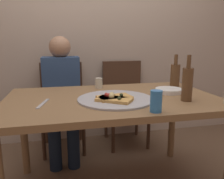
{
  "coord_description": "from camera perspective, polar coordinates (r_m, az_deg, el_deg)",
  "views": [
    {
      "loc": [
        -0.34,
        -1.5,
        1.13
      ],
      "look_at": [
        -0.0,
        0.02,
        0.79
      ],
      "focal_mm": 36.18,
      "sensor_mm": 36.0,
      "label": 1
    }
  ],
  "objects": [
    {
      "name": "pizza_slice_extra",
      "position": [
        1.44,
        0.52,
        -2.43
      ],
      "size": [
        0.25,
        0.23,
        0.05
      ],
      "color": "tan",
      "rests_on": "pizza_tray"
    },
    {
      "name": "dining_table",
      "position": [
        1.61,
        0.19,
        -4.63
      ],
      "size": [
        1.48,
        0.9,
        0.74
      ],
      "color": "olive",
      "rests_on": "ground_plane"
    },
    {
      "name": "beer_bottle",
      "position": [
        1.98,
        15.65,
        3.6
      ],
      "size": [
        0.08,
        0.08,
        0.28
      ],
      "color": "brown",
      "rests_on": "dining_table"
    },
    {
      "name": "chair_left",
      "position": [
        2.43,
        -12.42,
        -2.65
      ],
      "size": [
        0.44,
        0.44,
        0.9
      ],
      "rotation": [
        0.0,
        0.0,
        3.14
      ],
      "color": "#472D1E",
      "rests_on": "ground_plane"
    },
    {
      "name": "back_wall",
      "position": [
        2.61,
        -5.24,
        16.03
      ],
      "size": [
        6.0,
        0.1,
        2.6
      ],
      "primitive_type": "cube",
      "color": "#BCA893",
      "rests_on": "ground_plane"
    },
    {
      "name": "soda_can",
      "position": [
        1.27,
        11.07,
        -2.93
      ],
      "size": [
        0.07,
        0.07,
        0.12
      ],
      "primitive_type": "cylinder",
      "color": "#337AC1",
      "rests_on": "dining_table"
    },
    {
      "name": "wine_bottle",
      "position": [
        1.54,
        18.5,
        1.48
      ],
      "size": [
        0.07,
        0.07,
        0.3
      ],
      "color": "brown",
      "rests_on": "dining_table"
    },
    {
      "name": "pizza_slice_last",
      "position": [
        1.49,
        0.53,
        -1.92
      ],
      "size": [
        0.24,
        0.17,
        0.05
      ],
      "color": "tan",
      "rests_on": "pizza_tray"
    },
    {
      "name": "pizza_tray",
      "position": [
        1.51,
        0.82,
        -2.42
      ],
      "size": [
        0.51,
        0.51,
        0.01
      ],
      "primitive_type": "cylinder",
      "color": "#ADADB2",
      "rests_on": "dining_table"
    },
    {
      "name": "guest_in_sweater",
      "position": [
        2.25,
        -12.54,
        -0.48
      ],
      "size": [
        0.36,
        0.56,
        1.17
      ],
      "rotation": [
        0.0,
        0.0,
        3.14
      ],
      "color": "navy",
      "rests_on": "ground_plane"
    },
    {
      "name": "table_knife",
      "position": [
        1.48,
        -17.05,
        -3.41
      ],
      "size": [
        0.07,
        0.22,
        0.01
      ],
      "primitive_type": "cube",
      "rotation": [
        0.0,
        0.0,
        1.35
      ],
      "color": "#B7B7BC",
      "rests_on": "dining_table"
    },
    {
      "name": "plate_stack",
      "position": [
        1.77,
        14.13,
        -0.25
      ],
      "size": [
        0.2,
        0.2,
        0.03
      ],
      "primitive_type": "cylinder",
      "color": "white",
      "rests_on": "dining_table"
    },
    {
      "name": "tumbler_near",
      "position": [
        1.88,
        -3.35,
        1.63
      ],
      "size": [
        0.06,
        0.06,
        0.09
      ],
      "primitive_type": "cylinder",
      "color": "beige",
      "rests_on": "dining_table"
    },
    {
      "name": "chair_right",
      "position": [
        2.52,
        3.15,
        -1.85
      ],
      "size": [
        0.44,
        0.44,
        0.9
      ],
      "rotation": [
        0.0,
        0.0,
        3.14
      ],
      "color": "#472D1E",
      "rests_on": "ground_plane"
    }
  ]
}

